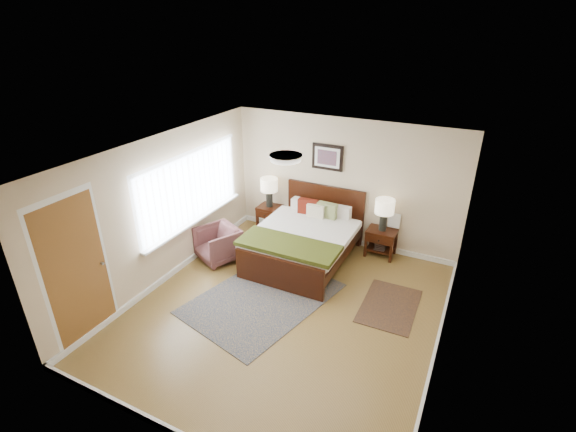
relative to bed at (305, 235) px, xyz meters
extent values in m
plane|color=olive|center=(0.35, -1.47, -0.52)|extent=(5.00, 5.00, 0.00)
cube|color=#C8B091|center=(0.35, 1.03, 0.73)|extent=(4.50, 0.04, 2.50)
cube|color=#C8B091|center=(0.35, -3.97, 0.73)|extent=(4.50, 0.04, 2.50)
cube|color=#C8B091|center=(-1.90, -1.47, 0.73)|extent=(0.04, 5.00, 2.50)
cube|color=#C8B091|center=(2.60, -1.47, 0.73)|extent=(0.04, 5.00, 2.50)
cube|color=white|center=(0.35, -1.47, 1.98)|extent=(4.50, 5.00, 0.02)
cube|color=silver|center=(-1.88, -0.77, 0.88)|extent=(0.02, 2.72, 1.32)
cube|color=silver|center=(-1.86, -0.77, 0.88)|extent=(0.01, 2.60, 1.20)
cube|color=silver|center=(-1.83, -0.77, 0.25)|extent=(0.10, 2.72, 0.04)
cube|color=silver|center=(-1.88, -3.22, 0.57)|extent=(0.01, 1.00, 2.18)
cube|color=brown|center=(-1.87, -3.22, 0.53)|extent=(0.01, 0.90, 2.10)
cylinder|color=#999999|center=(-1.85, -2.84, 0.48)|extent=(0.04, 0.04, 0.04)
cylinder|color=white|center=(0.35, -1.47, 1.94)|extent=(0.40, 0.40, 0.07)
cylinder|color=beige|center=(0.35, -1.47, 1.97)|extent=(0.44, 0.44, 0.01)
cube|color=black|center=(0.00, 0.99, 0.06)|extent=(1.61, 0.06, 1.13)
cube|color=black|center=(0.00, -1.04, -0.22)|extent=(1.61, 0.06, 0.56)
cube|color=black|center=(-0.77, -0.03, -0.20)|extent=(0.06, 2.02, 0.18)
cube|color=black|center=(0.77, -0.03, -0.20)|extent=(0.06, 2.02, 0.18)
cube|color=beige|center=(0.00, -0.03, -0.07)|extent=(1.51, 2.00, 0.22)
cube|color=beige|center=(0.00, -0.13, 0.08)|extent=(1.69, 1.77, 0.10)
cube|color=#3B3C11|center=(0.00, -0.68, 0.13)|extent=(1.73, 0.70, 0.07)
cube|color=beige|center=(-0.35, 0.75, 0.22)|extent=(0.50, 0.18, 0.26)
cube|color=beige|center=(0.35, 0.75, 0.22)|extent=(0.50, 0.18, 0.26)
cube|color=#551409|center=(-0.22, 0.63, 0.26)|extent=(0.39, 0.17, 0.32)
cube|color=olive|center=(0.18, 0.63, 0.26)|extent=(0.39, 0.16, 0.32)
cube|color=beige|center=(-0.02, 0.55, 0.24)|extent=(0.35, 0.13, 0.28)
cube|color=black|center=(0.00, 1.01, 1.20)|extent=(0.62, 0.03, 0.50)
cube|color=silver|center=(0.00, 0.99, 1.20)|extent=(0.50, 0.01, 0.38)
cube|color=#A52D23|center=(0.00, 0.98, 1.20)|extent=(0.38, 0.01, 0.28)
cube|color=black|center=(-1.17, 0.80, 0.00)|extent=(0.46, 0.42, 0.05)
cube|color=black|center=(-1.37, 0.62, -0.27)|extent=(0.05, 0.05, 0.50)
cube|color=black|center=(-0.97, 0.62, -0.27)|extent=(0.05, 0.05, 0.50)
cube|color=black|center=(-1.37, 0.98, -0.27)|extent=(0.05, 0.05, 0.50)
cube|color=black|center=(-0.97, 0.98, -0.27)|extent=(0.05, 0.05, 0.50)
cube|color=black|center=(-1.17, 0.61, -0.10)|extent=(0.40, 0.03, 0.14)
cube|color=black|center=(1.23, 0.80, -0.01)|extent=(0.54, 0.41, 0.05)
cube|color=black|center=(0.99, 0.63, -0.28)|extent=(0.05, 0.05, 0.49)
cube|color=black|center=(1.47, 0.63, -0.28)|extent=(0.05, 0.05, 0.49)
cube|color=black|center=(0.99, 0.97, -0.28)|extent=(0.05, 0.05, 0.49)
cube|color=black|center=(1.47, 0.97, -0.28)|extent=(0.05, 0.05, 0.49)
cube|color=black|center=(1.23, 0.61, -0.11)|extent=(0.48, 0.03, 0.14)
cube|color=black|center=(1.23, 0.80, -0.38)|extent=(0.48, 0.35, 0.03)
cube|color=black|center=(1.23, 0.80, -0.35)|extent=(0.20, 0.25, 0.03)
cube|color=black|center=(1.23, 0.80, -0.32)|extent=(0.20, 0.25, 0.03)
cube|color=black|center=(1.23, 0.80, -0.28)|extent=(0.20, 0.25, 0.03)
cube|color=black|center=(1.23, 0.80, -0.25)|extent=(0.20, 0.25, 0.03)
cube|color=black|center=(1.23, 0.80, -0.21)|extent=(0.20, 0.25, 0.03)
cube|color=black|center=(1.23, 0.80, -0.18)|extent=(0.20, 0.25, 0.03)
cylinder|color=black|center=(-1.17, 0.80, 0.19)|extent=(0.14, 0.14, 0.32)
cylinder|color=black|center=(-1.17, 0.80, 0.37)|extent=(0.02, 0.02, 0.06)
cylinder|color=#FAE8BE|center=(-1.17, 0.80, 0.51)|extent=(0.35, 0.35, 0.26)
cylinder|color=black|center=(1.23, 0.80, 0.18)|extent=(0.14, 0.14, 0.32)
cylinder|color=black|center=(1.23, 0.80, 0.36)|extent=(0.02, 0.02, 0.06)
cylinder|color=#FAE8BE|center=(1.23, 0.80, 0.50)|extent=(0.35, 0.35, 0.26)
imported|color=brown|center=(-1.45, -0.69, -0.20)|extent=(0.93, 0.94, 0.65)
cube|color=#0C1D3C|center=(-0.11, -1.39, -0.52)|extent=(2.20, 2.71, 0.01)
cube|color=black|center=(1.78, -0.67, -0.52)|extent=(0.84, 1.25, 0.01)
camera|label=1|loc=(2.69, -6.16, 3.60)|focal=26.00mm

